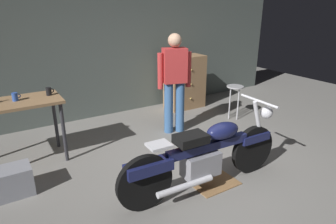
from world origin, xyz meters
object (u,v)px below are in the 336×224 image
mug_black_matte (49,91)px  wooden_dresser (185,82)px  motorcycle (206,154)px  shop_stool (235,93)px  mug_blue_enamel (15,97)px  storage_bin (12,182)px  person_standing (174,80)px

mug_black_matte → wooden_dresser: bearing=14.4°
motorcycle → wooden_dresser: bearing=62.0°
shop_stool → mug_blue_enamel: (-3.68, 0.29, 0.46)m
shop_stool → mug_black_matte: mug_black_matte is taller
mug_black_matte → mug_blue_enamel: 0.43m
mug_black_matte → storage_bin: bearing=-130.1°
shop_stool → wooden_dresser: bearing=112.8°
shop_stool → mug_black_matte: bearing=174.5°
person_standing → mug_black_matte: person_standing is taller
motorcycle → storage_bin: size_ratio=4.98×
shop_stool → mug_blue_enamel: bearing=175.6°
motorcycle → wooden_dresser: size_ratio=1.99×
shop_stool → storage_bin: bearing=-173.0°
wooden_dresser → motorcycle: bearing=-120.1°
motorcycle → mug_blue_enamel: 2.59m
shop_stool → storage_bin: 3.97m
motorcycle → shop_stool: 2.49m
motorcycle → shop_stool: bearing=40.9°
motorcycle → storage_bin: bearing=153.7°
wooden_dresser → storage_bin: bearing=-156.4°
motorcycle → mug_blue_enamel: mug_blue_enamel is taller
motorcycle → storage_bin: motorcycle is taller
mug_blue_enamel → shop_stool: bearing=-4.4°
motorcycle → wooden_dresser: wooden_dresser is taller
wooden_dresser → storage_bin: size_ratio=2.50×
person_standing → mug_blue_enamel: size_ratio=15.31×
person_standing → wooden_dresser: size_ratio=1.52×
storage_bin → mug_blue_enamel: mug_blue_enamel is taller
person_standing → mug_black_matte: (-1.92, 0.25, 0.03)m
person_standing → mug_blue_enamel: (-2.35, 0.22, 0.03)m
storage_bin → mug_blue_enamel: 1.13m
shop_stool → mug_blue_enamel: size_ratio=5.87×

